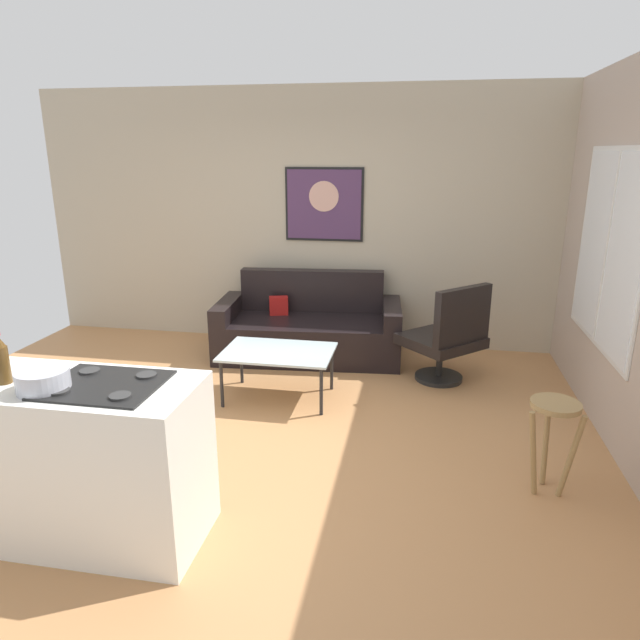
% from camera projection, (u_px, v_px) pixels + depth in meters
% --- Properties ---
extents(ground, '(6.40, 6.40, 0.04)m').
position_uv_depth(ground, '(260.00, 439.00, 4.39)').
color(ground, tan).
extents(back_wall, '(6.40, 0.05, 2.80)m').
position_uv_depth(back_wall, '(317.00, 219.00, 6.26)').
color(back_wall, '#B4A88F').
rests_on(back_wall, ground).
extents(couch, '(1.99, 1.03, 0.87)m').
position_uv_depth(couch, '(309.00, 330.00, 6.07)').
color(couch, black).
rests_on(couch, ground).
extents(coffee_table, '(0.96, 0.65, 0.45)m').
position_uv_depth(coffee_table, '(278.00, 355.00, 4.97)').
color(coffee_table, silver).
rests_on(coffee_table, ground).
extents(armchair, '(0.90, 0.90, 0.96)m').
position_uv_depth(armchair, '(448.00, 336.00, 5.29)').
color(armchair, black).
rests_on(armchair, ground).
extents(bar_stool, '(0.35, 0.35, 0.63)m').
position_uv_depth(bar_stool, '(553.00, 424.00, 3.55)').
color(bar_stool, '#9B7B4B').
rests_on(bar_stool, ground).
extents(kitchen_counter, '(1.51, 0.62, 0.96)m').
position_uv_depth(kitchen_counter, '(69.00, 459.00, 3.17)').
color(kitchen_counter, white).
rests_on(kitchen_counter, ground).
extents(soda_bottle_2, '(0.08, 0.08, 0.29)m').
position_uv_depth(soda_bottle_2, '(1.00, 360.00, 2.99)').
color(soda_bottle_2, '#513615').
rests_on(soda_bottle_2, kitchen_counter).
extents(mixing_bowl, '(0.27, 0.27, 0.11)m').
position_uv_depth(mixing_bowl, '(43.00, 381.00, 2.92)').
color(mixing_bowl, silver).
rests_on(mixing_bowl, kitchen_counter).
extents(wall_painting, '(0.86, 0.03, 0.79)m').
position_uv_depth(wall_painting, '(324.00, 204.00, 6.16)').
color(wall_painting, black).
extents(window, '(0.03, 1.57, 1.55)m').
position_uv_depth(window, '(608.00, 250.00, 4.38)').
color(window, silver).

